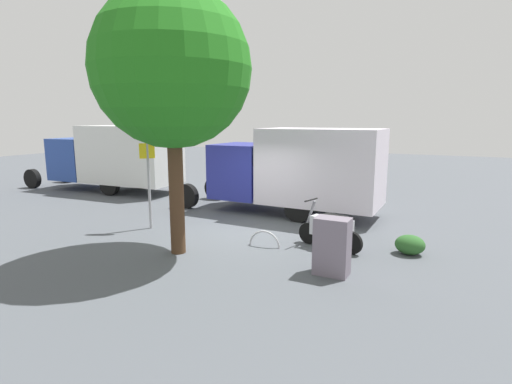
{
  "coord_description": "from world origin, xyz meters",
  "views": [
    {
      "loc": [
        -5.26,
        9.78,
        3.23
      ],
      "look_at": [
        -0.22,
        -0.68,
        1.11
      ],
      "focal_mm": 28.06,
      "sensor_mm": 36.0,
      "label": 1
    }
  ],
  "objects_px": {
    "street_tree": "(172,69)",
    "bike_rack_hoop": "(264,246)",
    "stop_sign": "(147,154)",
    "motorcycle": "(331,229)",
    "box_truck_near": "(294,167)",
    "box_truck_far": "(114,155)",
    "utility_cabinet": "(332,246)"
  },
  "relations": [
    {
      "from": "motorcycle",
      "to": "box_truck_near",
      "type": "bearing_deg",
      "value": -39.24
    },
    {
      "from": "box_truck_far",
      "to": "utility_cabinet",
      "type": "relative_size",
      "value": 6.35
    },
    {
      "from": "street_tree",
      "to": "stop_sign",
      "type": "bearing_deg",
      "value": -34.67
    },
    {
      "from": "box_truck_far",
      "to": "bike_rack_hoop",
      "type": "bearing_deg",
      "value": 152.53
    },
    {
      "from": "motorcycle",
      "to": "stop_sign",
      "type": "bearing_deg",
      "value": 21.2
    },
    {
      "from": "stop_sign",
      "to": "utility_cabinet",
      "type": "relative_size",
      "value": 2.74
    },
    {
      "from": "box_truck_near",
      "to": "box_truck_far",
      "type": "height_order",
      "value": "box_truck_far"
    },
    {
      "from": "street_tree",
      "to": "utility_cabinet",
      "type": "xyz_separation_m",
      "value": [
        -3.76,
        -0.25,
        -3.73
      ]
    },
    {
      "from": "box_truck_near",
      "to": "box_truck_far",
      "type": "distance_m",
      "value": 8.9
    },
    {
      "from": "street_tree",
      "to": "bike_rack_hoop",
      "type": "distance_m",
      "value": 4.86
    },
    {
      "from": "box_truck_near",
      "to": "bike_rack_hoop",
      "type": "relative_size",
      "value": 8.49
    },
    {
      "from": "bike_rack_hoop",
      "to": "stop_sign",
      "type": "bearing_deg",
      "value": -1.53
    },
    {
      "from": "street_tree",
      "to": "box_truck_far",
      "type": "bearing_deg",
      "value": -36.63
    },
    {
      "from": "motorcycle",
      "to": "stop_sign",
      "type": "relative_size",
      "value": 0.53
    },
    {
      "from": "box_truck_near",
      "to": "utility_cabinet",
      "type": "distance_m",
      "value": 5.58
    },
    {
      "from": "street_tree",
      "to": "bike_rack_hoop",
      "type": "relative_size",
      "value": 7.28
    },
    {
      "from": "box_truck_far",
      "to": "bike_rack_hoop",
      "type": "distance_m",
      "value": 10.58
    },
    {
      "from": "box_truck_near",
      "to": "box_truck_far",
      "type": "bearing_deg",
      "value": -2.91
    },
    {
      "from": "box_truck_far",
      "to": "stop_sign",
      "type": "bearing_deg",
      "value": 140.25
    },
    {
      "from": "motorcycle",
      "to": "stop_sign",
      "type": "xyz_separation_m",
      "value": [
        5.38,
        0.44,
        1.71
      ]
    },
    {
      "from": "box_truck_near",
      "to": "street_tree",
      "type": "xyz_separation_m",
      "value": [
        1.12,
        5.07,
        2.73
      ]
    },
    {
      "from": "utility_cabinet",
      "to": "bike_rack_hoop",
      "type": "relative_size",
      "value": 1.44
    },
    {
      "from": "box_truck_far",
      "to": "stop_sign",
      "type": "relative_size",
      "value": 2.32
    },
    {
      "from": "motorcycle",
      "to": "stop_sign",
      "type": "height_order",
      "value": "stop_sign"
    },
    {
      "from": "box_truck_near",
      "to": "motorcycle",
      "type": "bearing_deg",
      "value": 125.83
    },
    {
      "from": "motorcycle",
      "to": "bike_rack_hoop",
      "type": "height_order",
      "value": "motorcycle"
    },
    {
      "from": "street_tree",
      "to": "utility_cabinet",
      "type": "height_order",
      "value": "street_tree"
    },
    {
      "from": "stop_sign",
      "to": "bike_rack_hoop",
      "type": "relative_size",
      "value": 3.93
    },
    {
      "from": "box_truck_near",
      "to": "box_truck_far",
      "type": "xyz_separation_m",
      "value": [
        8.87,
        -0.7,
        0.01
      ]
    },
    {
      "from": "box_truck_far",
      "to": "motorcycle",
      "type": "distance_m",
      "value": 11.76
    },
    {
      "from": "box_truck_far",
      "to": "street_tree",
      "type": "bearing_deg",
      "value": 140.95
    },
    {
      "from": "box_truck_near",
      "to": "street_tree",
      "type": "bearing_deg",
      "value": 79.11
    }
  ]
}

